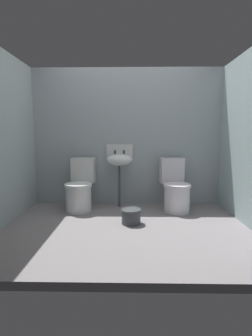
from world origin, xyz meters
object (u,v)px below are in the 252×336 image
at_px(toilet_right, 175,189).
at_px(sink, 119,160).
at_px(bucket, 131,216).
at_px(toilet_left, 80,189).

height_order(toilet_right, sink, sink).
relative_size(toilet_right, bucket, 3.00).
relative_size(toilet_right, sink, 0.79).
bearing_deg(sink, toilet_right, -12.40).
distance_m(toilet_left, bucket, 1.01).
relative_size(sink, bucket, 3.81).
height_order(toilet_left, bucket, toilet_left).
relative_size(toilet_left, toilet_right, 1.00).
xyz_separation_m(toilet_left, bucket, (0.78, -0.60, -0.22)).
bearing_deg(toilet_right, bucket, 35.32).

